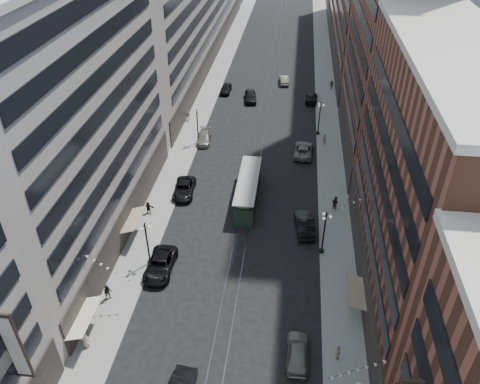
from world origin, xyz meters
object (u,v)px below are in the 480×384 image
at_px(car_8, 204,138).
at_px(car_14, 284,80).
at_px(pedestrian_4, 338,352).
at_px(car_10, 304,224).
at_px(pedestrian_5, 148,208).
at_px(pedestrian_8, 324,139).
at_px(lamppost_sw_far, 147,242).
at_px(lamppost_se_far, 324,231).
at_px(lamppost_se_mid, 319,117).
at_px(streetcar, 248,190).
at_px(pedestrian_2, 108,292).
at_px(car_12, 311,98).
at_px(pedestrian_6, 188,115).
at_px(car_7, 184,189).
at_px(car_9, 226,89).
at_px(car_2, 160,265).
at_px(pedestrian_7, 335,203).
at_px(car_13, 250,96).
at_px(car_4, 298,352).
at_px(car_11, 303,150).
at_px(pedestrian_1, 85,340).
at_px(pedestrian_9, 332,85).
at_px(lamppost_sw_mid, 197,125).

xyz_separation_m(car_8, car_14, (11.30, 25.40, 0.01)).
relative_size(pedestrian_4, car_10, 0.31).
distance_m(pedestrian_5, pedestrian_8, 29.76).
distance_m(lamppost_sw_far, car_14, 54.38).
distance_m(lamppost_se_far, pedestrian_8, 24.92).
bearing_deg(lamppost_se_mid, car_10, -94.66).
height_order(streetcar, pedestrian_2, streetcar).
bearing_deg(pedestrian_5, lamppost_se_mid, 39.91).
relative_size(car_14, pedestrian_5, 2.82).
bearing_deg(car_12, pedestrian_6, 30.65).
height_order(car_7, car_8, car_7).
relative_size(pedestrian_4, car_9, 0.37).
xyz_separation_m(lamppost_sw_far, car_2, (1.39, -0.85, -2.28)).
xyz_separation_m(lamppost_se_far, pedestrian_7, (1.76, 8.21, -2.01)).
height_order(lamppost_se_mid, car_12, lamppost_se_mid).
distance_m(pedestrian_2, car_13, 50.14).
height_order(pedestrian_2, pedestrian_8, pedestrian_8).
relative_size(lamppost_se_mid, car_8, 1.10).
bearing_deg(car_7, pedestrian_5, -129.27).
relative_size(lamppost_se_mid, car_4, 1.17).
bearing_deg(car_9, car_4, -73.83).
xyz_separation_m(car_11, car_14, (-4.06, 27.47, -0.05)).
bearing_deg(pedestrian_1, lamppost_sw_far, -96.71).
bearing_deg(car_2, pedestrian_6, 97.50).
distance_m(lamppost_se_far, car_7, 20.09).
bearing_deg(car_8, car_11, -11.89).
bearing_deg(car_11, pedestrian_9, -98.03).
bearing_deg(car_7, car_13, 75.99).
distance_m(lamppost_sw_far, streetcar, 16.04).
xyz_separation_m(pedestrian_1, car_9, (4.03, 58.14, -0.23)).
height_order(car_7, pedestrian_5, pedestrian_5).
distance_m(lamppost_sw_mid, lamppost_se_far, 29.45).
bearing_deg(pedestrian_1, streetcar, -109.39).
xyz_separation_m(pedestrian_1, pedestrian_6, (-0.48, 45.42, 0.06)).
bearing_deg(car_4, car_12, -91.18).
distance_m(streetcar, pedestrian_2, 21.94).
bearing_deg(pedestrian_8, lamppost_se_mid, -100.84).
distance_m(pedestrian_4, car_9, 59.55).
height_order(car_10, pedestrian_6, pedestrian_6).
bearing_deg(car_8, pedestrian_2, -100.13).
distance_m(streetcar, car_14, 40.05).
relative_size(pedestrian_1, car_10, 0.31).
relative_size(streetcar, car_13, 2.21).
height_order(lamppost_sw_mid, car_2, lamppost_sw_mid).
xyz_separation_m(pedestrian_2, car_8, (3.40, 33.03, -0.32)).
bearing_deg(car_10, lamppost_sw_far, 17.87).
xyz_separation_m(car_7, car_10, (15.63, -5.61, 0.13)).
bearing_deg(car_10, pedestrian_5, -10.04).
xyz_separation_m(pedestrian_4, car_12, (-2.04, 54.54, -0.24)).
distance_m(car_2, pedestrian_4, 20.09).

